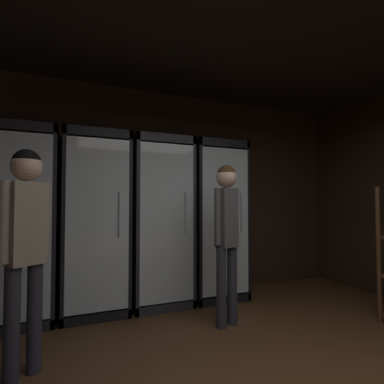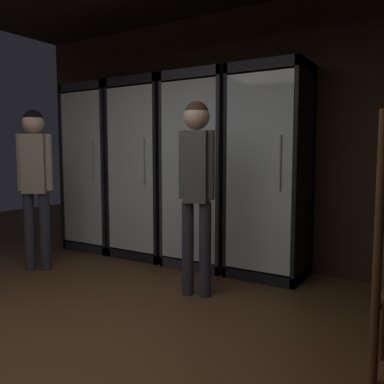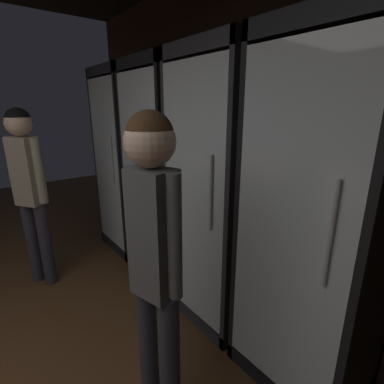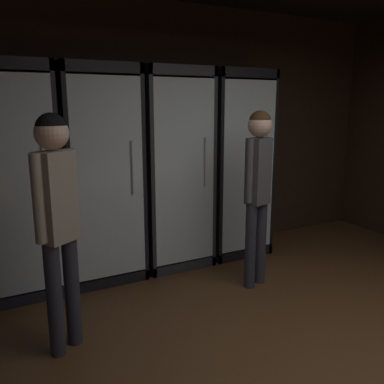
{
  "view_description": "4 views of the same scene",
  "coord_description": "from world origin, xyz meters",
  "px_view_note": "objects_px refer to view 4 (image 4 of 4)",
  "views": [
    {
      "loc": [
        -1.42,
        -0.96,
        1.28
      ],
      "look_at": [
        -0.02,
        2.4,
        1.41
      ],
      "focal_mm": 28.06,
      "sensor_mm": 36.0,
      "label": 1
    },
    {
      "loc": [
        1.94,
        -1.16,
        1.25
      ],
      "look_at": [
        -0.21,
        2.29,
        0.85
      ],
      "focal_mm": 38.33,
      "sensor_mm": 36.0,
      "label": 2
    },
    {
      "loc": [
        1.17,
        1.22,
        1.68
      ],
      "look_at": [
        -0.23,
        2.32,
        1.15
      ],
      "focal_mm": 26.61,
      "sensor_mm": 36.0,
      "label": 3
    },
    {
      "loc": [
        -2.12,
        -1.14,
        1.74
      ],
      "look_at": [
        -0.31,
        2.29,
        0.88
      ],
      "focal_mm": 37.67,
      "sensor_mm": 36.0,
      "label": 4
    }
  ],
  "objects_px": {
    "shopper_near": "(258,179)",
    "shopper_far": "(57,208)",
    "cooler_center": "(171,171)",
    "cooler_right": "(232,166)",
    "cooler_far_left": "(14,184)",
    "cooler_left": "(100,177)"
  },
  "relations": [
    {
      "from": "cooler_right",
      "to": "shopper_near",
      "type": "height_order",
      "value": "cooler_right"
    },
    {
      "from": "cooler_left",
      "to": "cooler_far_left",
      "type": "bearing_deg",
      "value": -179.85
    },
    {
      "from": "cooler_right",
      "to": "shopper_near",
      "type": "distance_m",
      "value": 0.97
    },
    {
      "from": "cooler_far_left",
      "to": "cooler_right",
      "type": "relative_size",
      "value": 1.0
    },
    {
      "from": "cooler_left",
      "to": "cooler_right",
      "type": "height_order",
      "value": "same"
    },
    {
      "from": "cooler_center",
      "to": "cooler_right",
      "type": "xyz_separation_m",
      "value": [
        0.78,
        -0.0,
        -0.01
      ]
    },
    {
      "from": "cooler_right",
      "to": "cooler_left",
      "type": "bearing_deg",
      "value": 179.9
    },
    {
      "from": "shopper_far",
      "to": "shopper_near",
      "type": "bearing_deg",
      "value": 7.02
    },
    {
      "from": "cooler_far_left",
      "to": "cooler_right",
      "type": "bearing_deg",
      "value": -0.02
    },
    {
      "from": "cooler_right",
      "to": "shopper_far",
      "type": "xyz_separation_m",
      "value": [
        -2.15,
        -1.14,
        0.03
      ]
    },
    {
      "from": "cooler_left",
      "to": "cooler_center",
      "type": "relative_size",
      "value": 1.0
    },
    {
      "from": "shopper_near",
      "to": "shopper_far",
      "type": "relative_size",
      "value": 1.0
    },
    {
      "from": "cooler_center",
      "to": "shopper_far",
      "type": "xyz_separation_m",
      "value": [
        -1.37,
        -1.14,
        0.02
      ]
    },
    {
      "from": "cooler_left",
      "to": "shopper_near",
      "type": "distance_m",
      "value": 1.54
    },
    {
      "from": "cooler_left",
      "to": "shopper_far",
      "type": "relative_size",
      "value": 1.25
    },
    {
      "from": "shopper_near",
      "to": "cooler_left",
      "type": "bearing_deg",
      "value": 143.49
    },
    {
      "from": "cooler_right",
      "to": "cooler_center",
      "type": "bearing_deg",
      "value": 179.83
    },
    {
      "from": "cooler_center",
      "to": "shopper_near",
      "type": "xyz_separation_m",
      "value": [
        0.46,
        -0.92,
        0.02
      ]
    },
    {
      "from": "cooler_left",
      "to": "shopper_far",
      "type": "height_order",
      "value": "cooler_left"
    },
    {
      "from": "cooler_right",
      "to": "shopper_near",
      "type": "bearing_deg",
      "value": -109.08
    },
    {
      "from": "cooler_center",
      "to": "shopper_far",
      "type": "distance_m",
      "value": 1.79
    },
    {
      "from": "cooler_far_left",
      "to": "cooler_left",
      "type": "bearing_deg",
      "value": 0.15
    }
  ]
}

